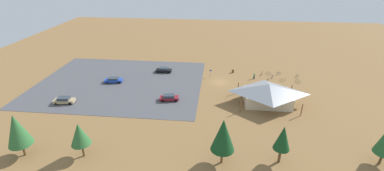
# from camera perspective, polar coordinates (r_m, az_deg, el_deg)

# --- Properties ---
(ground) EXTENTS (160.00, 160.00, 0.00)m
(ground) POSITION_cam_1_polar(r_m,az_deg,el_deg) (70.69, 5.98, 0.71)
(ground) COLOR olive
(ground) RESTS_ON ground
(parking_lot_asphalt) EXTENTS (42.60, 33.34, 0.05)m
(parking_lot_asphalt) POSITION_cam_1_polar(r_m,az_deg,el_deg) (72.69, -15.08, 0.67)
(parking_lot_asphalt) COLOR #4C4C51
(parking_lot_asphalt) RESTS_ON ground
(bike_pavilion) EXTENTS (12.89, 9.58, 4.78)m
(bike_pavilion) POSITION_cam_1_polar(r_m,az_deg,el_deg) (61.18, 15.99, -1.46)
(bike_pavilion) COLOR beige
(bike_pavilion) RESTS_ON ground
(trash_bin) EXTENTS (0.60, 0.60, 0.90)m
(trash_bin) POSITION_cam_1_polar(r_m,az_deg,el_deg) (77.07, 8.75, 3.06)
(trash_bin) COLOR brown
(trash_bin) RESTS_ON ground
(lot_sign) EXTENTS (0.56, 0.08, 2.20)m
(lot_sign) POSITION_cam_1_polar(r_m,az_deg,el_deg) (73.19, 3.98, 2.88)
(lot_sign) COLOR #99999E
(lot_sign) RESTS_ON ground
(pine_center) EXTENTS (3.73, 3.73, 8.08)m
(pine_center) POSITION_cam_1_polar(r_m,az_deg,el_deg) (41.25, 6.67, -10.45)
(pine_center) COLOR brown
(pine_center) RESTS_ON ground
(pine_east) EXTENTS (3.74, 3.74, 7.79)m
(pine_east) POSITION_cam_1_polar(r_m,az_deg,el_deg) (50.82, -33.38, -7.92)
(pine_east) COLOR brown
(pine_east) RESTS_ON ground
(pine_west) EXTENTS (2.58, 2.58, 6.78)m
(pine_west) POSITION_cam_1_polar(r_m,az_deg,el_deg) (43.76, 18.86, -10.59)
(pine_west) COLOR brown
(pine_west) RESTS_ON ground
(pine_far_east) EXTENTS (3.13, 3.13, 6.27)m
(pine_far_east) POSITION_cam_1_polar(r_m,az_deg,el_deg) (46.39, -22.95, -9.56)
(pine_far_east) COLOR brown
(pine_far_east) RESTS_ON ground
(bicycle_orange_yard_center) EXTENTS (0.65, 1.65, 0.90)m
(bicycle_orange_yard_center) POSITION_cam_1_polar(r_m,az_deg,el_deg) (76.90, 14.65, 2.41)
(bicycle_orange_yard_center) COLOR black
(bicycle_orange_yard_center) RESTS_ON ground
(bicycle_silver_yard_left) EXTENTS (1.33, 1.24, 0.81)m
(bicycle_silver_yard_left) POSITION_cam_1_polar(r_m,az_deg,el_deg) (78.54, 21.61, 1.87)
(bicycle_silver_yard_left) COLOR black
(bicycle_silver_yard_left) RESTS_ON ground
(bicycle_purple_edge_south) EXTENTS (0.79, 1.58, 0.83)m
(bicycle_purple_edge_south) POSITION_cam_1_polar(r_m,az_deg,el_deg) (75.73, 16.81, 1.77)
(bicycle_purple_edge_south) COLOR black
(bicycle_purple_edge_south) RESTS_ON ground
(bicycle_yellow_near_porch) EXTENTS (1.72, 0.55, 0.81)m
(bicycle_yellow_near_porch) POSITION_cam_1_polar(r_m,az_deg,el_deg) (74.82, 18.84, 1.15)
(bicycle_yellow_near_porch) COLOR black
(bicycle_yellow_near_porch) RESTS_ON ground
(bicycle_black_trailside) EXTENTS (0.83, 1.58, 0.83)m
(bicycle_black_trailside) POSITION_cam_1_polar(r_m,az_deg,el_deg) (69.59, 12.99, 0.08)
(bicycle_black_trailside) COLOR black
(bicycle_black_trailside) RESTS_ON ground
(bicycle_blue_back_row) EXTENTS (1.49, 0.97, 0.82)m
(bicycle_blue_back_row) POSITION_cam_1_polar(r_m,az_deg,el_deg) (78.76, 18.04, 2.51)
(bicycle_blue_back_row) COLOR black
(bicycle_blue_back_row) RESTS_ON ground
(bicycle_white_by_bin) EXTENTS (1.22, 1.43, 0.87)m
(bicycle_white_by_bin) POSITION_cam_1_polar(r_m,az_deg,el_deg) (77.79, 16.13, 2.49)
(bicycle_white_by_bin) COLOR black
(bicycle_white_by_bin) RESTS_ON ground
(bicycle_teal_lone_west) EXTENTS (0.93, 1.57, 0.82)m
(bicycle_teal_lone_west) POSITION_cam_1_polar(r_m,az_deg,el_deg) (73.29, 15.84, 1.08)
(bicycle_teal_lone_west) COLOR black
(bicycle_teal_lone_west) RESTS_ON ground
(bicycle_green_near_sign) EXTENTS (0.88, 1.53, 0.82)m
(bicycle_green_near_sign) POSITION_cam_1_polar(r_m,az_deg,el_deg) (75.23, 21.73, 0.83)
(bicycle_green_near_sign) COLOR black
(bicycle_green_near_sign) RESTS_ON ground
(car_blue_by_curb) EXTENTS (4.72, 2.37, 1.31)m
(car_blue_by_curb) POSITION_cam_1_polar(r_m,az_deg,el_deg) (72.87, -16.45, 1.15)
(car_blue_by_curb) COLOR #1E42B2
(car_blue_by_curb) RESTS_ON parking_lot_asphalt
(car_maroon_front_row) EXTENTS (4.51, 2.38, 1.39)m
(car_maroon_front_row) POSITION_cam_1_polar(r_m,az_deg,el_deg) (61.24, -4.92, -2.58)
(car_maroon_front_row) COLOR maroon
(car_maroon_front_row) RESTS_ON parking_lot_asphalt
(car_tan_aisle_side) EXTENTS (4.70, 2.44, 1.46)m
(car_tan_aisle_side) POSITION_cam_1_polar(r_m,az_deg,el_deg) (66.38, -25.69, -2.85)
(car_tan_aisle_side) COLOR tan
(car_tan_aisle_side) RESTS_ON parking_lot_asphalt
(car_black_far_end) EXTENTS (4.44, 1.87, 1.37)m
(car_black_far_end) POSITION_cam_1_polar(r_m,az_deg,el_deg) (76.77, -6.07, 3.36)
(car_black_far_end) COLOR black
(car_black_far_end) RESTS_ON parking_lot_asphalt
(visitor_at_bikes) EXTENTS (0.39, 0.36, 1.77)m
(visitor_at_bikes) POSITION_cam_1_polar(r_m,az_deg,el_deg) (73.92, 13.17, 2.08)
(visitor_at_bikes) COLOR #2D3347
(visitor_at_bikes) RESTS_ON ground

